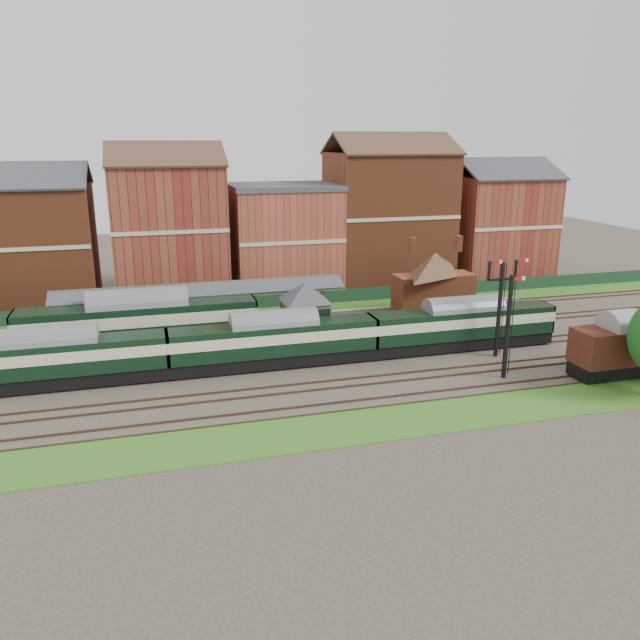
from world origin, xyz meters
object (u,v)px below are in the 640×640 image
object	(u,v)px
semaphore_bracket	(500,303)
platform_railcar	(140,323)
goods_van_a	(617,348)
dmu_train	(274,340)
signal_box	(305,315)

from	to	relation	value
semaphore_bracket	platform_railcar	size ratio (longest dim) A/B	0.42
semaphore_bracket	goods_van_a	xyz separation A→B (m)	(6.26, -6.50, -2.34)
semaphore_bracket	dmu_train	xyz separation A→B (m)	(-18.42, 2.50, -2.39)
platform_railcar	goods_van_a	bearing A→B (deg)	-23.93
semaphore_bracket	goods_van_a	distance (m)	9.32
dmu_train	signal_box	bearing A→B (deg)	43.88
dmu_train	goods_van_a	xyz separation A→B (m)	(24.68, -9.00, 0.06)
signal_box	semaphore_bracket	distance (m)	16.16
signal_box	goods_van_a	xyz separation A→B (m)	(21.30, -12.25, -0.89)
semaphore_bracket	dmu_train	size ratio (longest dim) A/B	0.17
signal_box	semaphore_bracket	world-z (taller)	semaphore_bracket
semaphore_bracket	goods_van_a	size ratio (longest dim) A/B	1.22
signal_box	platform_railcar	distance (m)	14.02
goods_van_a	semaphore_bracket	bearing A→B (deg)	133.91
signal_box	dmu_train	xyz separation A→B (m)	(-3.38, -3.25, -0.95)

